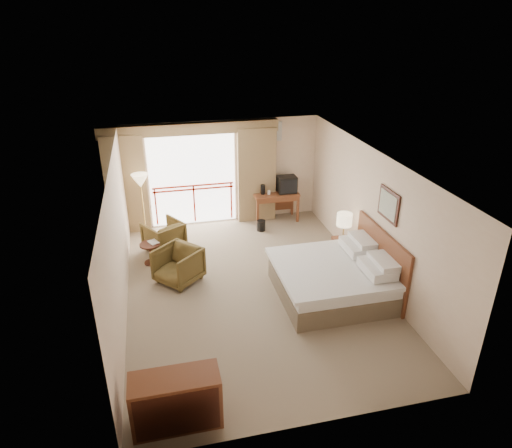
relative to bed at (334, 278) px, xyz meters
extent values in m
plane|color=#817159|center=(-1.50, 0.60, -0.38)|extent=(7.00, 7.00, 0.00)
plane|color=white|center=(-1.50, 0.60, 2.32)|extent=(7.00, 7.00, 0.00)
plane|color=beige|center=(-1.50, 4.10, 0.97)|extent=(5.00, 0.00, 5.00)
plane|color=beige|center=(-1.50, -2.90, 0.97)|extent=(5.00, 0.00, 5.00)
plane|color=beige|center=(-4.00, 0.60, 0.97)|extent=(0.00, 7.00, 7.00)
plane|color=beige|center=(1.00, 0.60, 0.97)|extent=(0.00, 7.00, 7.00)
plane|color=white|center=(-2.30, 4.08, 0.82)|extent=(2.40, 0.00, 2.40)
cube|color=#AF250F|center=(-2.30, 4.06, 0.57)|extent=(2.09, 0.03, 0.04)
cube|color=#AF250F|center=(-2.30, 4.06, 0.67)|extent=(2.09, 0.03, 0.04)
cube|color=#AF250F|center=(-3.29, 4.06, 0.17)|extent=(0.04, 0.03, 1.00)
cube|color=#AF250F|center=(-2.30, 4.06, 0.17)|extent=(0.04, 0.03, 1.00)
cube|color=#AF250F|center=(-1.31, 4.06, 0.17)|extent=(0.04, 0.03, 1.00)
cube|color=olive|center=(-3.95, 3.95, 0.87)|extent=(1.00, 0.26, 2.50)
cube|color=olive|center=(-0.65, 3.95, 0.87)|extent=(1.00, 0.26, 2.50)
cube|color=olive|center=(-2.30, 3.98, 2.17)|extent=(4.40, 0.22, 0.28)
cube|color=silver|center=(-0.20, 4.07, 1.97)|extent=(0.50, 0.04, 0.50)
cube|color=brown|center=(-0.05, 0.00, -0.18)|extent=(2.05, 2.00, 0.40)
cube|color=white|center=(-0.05, 0.00, 0.12)|extent=(2.01, 1.96, 0.22)
cube|color=white|center=(-0.10, 0.00, 0.25)|extent=(2.09, 2.06, 0.08)
cube|color=white|center=(0.65, -0.45, 0.40)|extent=(0.50, 0.75, 0.18)
cube|color=white|center=(0.65, 0.45, 0.40)|extent=(0.50, 0.75, 0.18)
cube|color=white|center=(0.78, -0.45, 0.52)|extent=(0.40, 0.70, 0.14)
cube|color=white|center=(0.78, 0.45, 0.52)|extent=(0.40, 0.70, 0.14)
cube|color=#5F2C19|center=(0.96, 0.00, 0.27)|extent=(0.06, 2.10, 1.30)
cube|color=black|center=(0.98, 0.00, 1.47)|extent=(0.03, 0.72, 0.60)
cube|color=silver|center=(0.96, 0.00, 1.47)|extent=(0.01, 0.60, 0.48)
cube|color=#5F2C19|center=(0.68, 1.17, -0.09)|extent=(0.41, 0.48, 0.57)
cylinder|color=tan|center=(0.68, 1.22, 0.23)|extent=(0.14, 0.14, 0.04)
cylinder|color=tan|center=(0.68, 1.22, 0.41)|extent=(0.03, 0.03, 0.36)
cylinder|color=#FFE5B2|center=(0.68, 1.22, 0.66)|extent=(0.34, 0.34, 0.28)
cube|color=black|center=(0.63, 1.02, 0.23)|extent=(0.21, 0.18, 0.08)
cube|color=#5F2C19|center=(-0.16, 3.75, 0.38)|extent=(1.19, 0.58, 0.05)
cube|color=#5F2C19|center=(-0.71, 3.50, -0.01)|extent=(0.06, 0.06, 0.74)
cube|color=#5F2C19|center=(0.38, 3.50, -0.01)|extent=(0.06, 0.06, 0.74)
cube|color=#5F2C19|center=(-0.71, 3.99, -0.01)|extent=(0.06, 0.06, 0.74)
cube|color=#5F2C19|center=(0.38, 3.99, -0.01)|extent=(0.06, 0.06, 0.74)
cube|color=#5F2C19|center=(-0.16, 3.99, 0.07)|extent=(1.09, 0.03, 0.55)
cube|color=#5F2C19|center=(-0.16, 3.49, 0.30)|extent=(1.09, 0.03, 0.12)
cube|color=black|center=(0.14, 3.75, 0.62)|extent=(0.49, 0.38, 0.44)
cube|color=black|center=(0.14, 3.56, 0.62)|extent=(0.44, 0.02, 0.35)
cylinder|color=black|center=(-0.51, 3.75, 0.53)|extent=(0.13, 0.13, 0.26)
cylinder|color=white|center=(-0.36, 3.70, 0.45)|extent=(0.10, 0.10, 0.11)
cylinder|color=black|center=(-0.70, 3.19, -0.24)|extent=(0.23, 0.23, 0.28)
imported|color=#48391A|center=(-3.17, 2.66, -0.38)|extent=(1.08, 1.09, 0.73)
imported|color=#48391A|center=(-2.95, 1.21, -0.38)|extent=(1.16, 1.16, 0.76)
cylinder|color=black|center=(-3.50, 2.11, 0.09)|extent=(0.44, 0.44, 0.04)
cylinder|color=black|center=(-3.50, 2.11, -0.14)|extent=(0.05, 0.05, 0.44)
cylinder|color=black|center=(-3.50, 2.11, -0.36)|extent=(0.32, 0.32, 0.03)
imported|color=white|center=(-3.50, 2.11, 0.11)|extent=(0.28, 0.31, 0.02)
cylinder|color=tan|center=(-3.59, 3.59, -0.36)|extent=(0.26, 0.26, 0.03)
cylinder|color=tan|center=(-3.59, 3.59, 0.33)|extent=(0.03, 0.03, 1.40)
cone|color=#FFE5B2|center=(-3.59, 3.59, 1.07)|extent=(0.41, 0.41, 0.33)
cube|color=#5F2C19|center=(-3.25, -2.44, 0.02)|extent=(1.20, 0.50, 0.80)
cube|color=black|center=(-3.25, -2.69, 0.02)|extent=(1.10, 0.02, 0.70)
camera|label=1|loc=(-3.24, -7.11, 4.76)|focal=32.00mm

